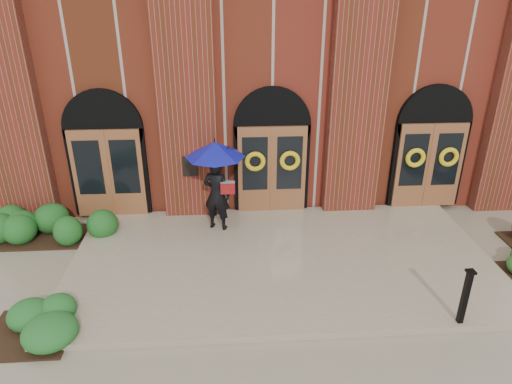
{
  "coord_description": "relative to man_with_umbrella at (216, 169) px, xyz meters",
  "views": [
    {
      "loc": [
        -1.22,
        -9.08,
        6.13
      ],
      "look_at": [
        -0.56,
        1.0,
        1.51
      ],
      "focal_mm": 32.0,
      "sensor_mm": 36.0,
      "label": 1
    }
  ],
  "objects": [
    {
      "name": "hedge_wall_left",
      "position": [
        -4.32,
        0.0,
        -1.48
      ],
      "size": [
        2.85,
        1.14,
        0.73
      ],
      "primitive_type": "ellipsoid",
      "color": "#1B511B",
      "rests_on": "ground"
    },
    {
      "name": "hedge_front_left",
      "position": [
        -3.57,
        -3.74,
        -1.59
      ],
      "size": [
        1.43,
        1.22,
        0.51
      ],
      "primitive_type": "ellipsoid",
      "color": "#1D571F",
      "rests_on": "ground"
    },
    {
      "name": "ground",
      "position": [
        1.53,
        -1.74,
        -1.84
      ],
      "size": [
        90.0,
        90.0,
        0.0
      ],
      "primitive_type": "plane",
      "color": "gray",
      "rests_on": "ground"
    },
    {
      "name": "man_with_umbrella",
      "position": [
        0.0,
        0.0,
        0.0
      ],
      "size": [
        1.95,
        1.95,
        2.42
      ],
      "rotation": [
        0.0,
        0.0,
        2.79
      ],
      "color": "black",
      "rests_on": "landing"
    },
    {
      "name": "metal_post",
      "position": [
        4.72,
        -4.09,
        -1.07
      ],
      "size": [
        0.17,
        0.17,
        1.19
      ],
      "rotation": [
        0.0,
        0.0,
        0.04
      ],
      "color": "black",
      "rests_on": "landing"
    },
    {
      "name": "landing",
      "position": [
        1.53,
        -1.59,
        -1.77
      ],
      "size": [
        10.0,
        5.3,
        0.15
      ],
      "primitive_type": "cube",
      "color": "tan",
      "rests_on": "ground"
    },
    {
      "name": "church_building",
      "position": [
        1.53,
        7.05,
        1.66
      ],
      "size": [
        16.2,
        12.53,
        7.0
      ],
      "color": "maroon",
      "rests_on": "ground"
    }
  ]
}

